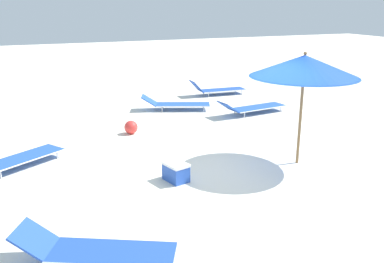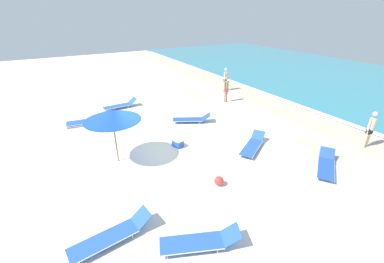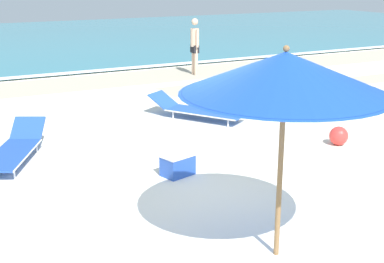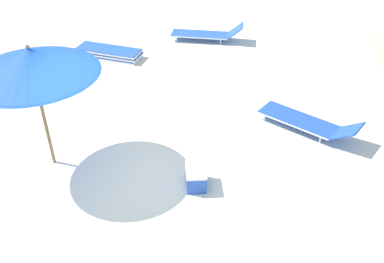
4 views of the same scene
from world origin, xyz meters
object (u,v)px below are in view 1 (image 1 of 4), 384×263
Objects in this scene: sun_lounger_beside_umbrella at (176,104)px; sun_lounger_near_water_right at (95,250)px; sun_lounger_mid_beach_pair_b at (252,107)px; sun_lounger_mid_beach_pair_a at (13,160)px; beach_ball at (131,127)px; cooler_box at (176,172)px; sun_lounger_mid_beach_solo at (217,89)px; beach_umbrella at (304,66)px.

sun_lounger_near_water_right reaches higher than sun_lounger_beside_umbrella.
sun_lounger_mid_beach_pair_a is at bearing 99.26° from sun_lounger_mid_beach_pair_b.
sun_lounger_mid_beach_pair_b is 6.68× the size of beach_ball.
sun_lounger_near_water_right is 2.92m from cooler_box.
cooler_box is at bearing 127.19° from sun_lounger_mid_beach_pair_b.
beach_ball is at bearing 7.73° from sun_lounger_near_water_right.
sun_lounger_beside_umbrella is 8.50m from sun_lounger_near_water_right.
sun_lounger_mid_beach_pair_b reaches higher than cooler_box.
sun_lounger_mid_beach_pair_b is (-2.95, 0.21, -0.01)m from sun_lounger_mid_beach_solo.
cooler_box is at bearing -178.86° from sun_lounger_beside_umbrella.
sun_lounger_mid_beach_pair_a is 3.27m from beach_ball.
beach_umbrella is at bearing -39.23° from sun_lounger_near_water_right.
sun_lounger_mid_beach_solo is (9.10, -6.20, 0.01)m from sun_lounger_near_water_right.
beach_umbrella reaches higher than sun_lounger_mid_beach_pair_b.
sun_lounger_mid_beach_solo is 8.12m from cooler_box.
sun_lounger_mid_beach_pair_a reaches higher than cooler_box.
beach_umbrella is 1.09× the size of sun_lounger_mid_beach_pair_a.
sun_lounger_mid_beach_pair_a is (-3.46, 4.93, -0.00)m from sun_lounger_beside_umbrella.
sun_lounger_mid_beach_solo reaches higher than sun_lounger_near_water_right.
sun_lounger_mid_beach_pair_b is at bearing -81.37° from beach_ball.
sun_lounger_beside_umbrella is at bearing 144.08° from cooler_box.
sun_lounger_beside_umbrella is (5.46, 0.77, -1.89)m from beach_umbrella.
sun_lounger_beside_umbrella is 2.45m from sun_lounger_mid_beach_pair_b.
sun_lounger_beside_umbrella reaches higher than beach_ball.
sun_lounger_mid_beach_solo reaches higher than beach_ball.
beach_umbrella reaches higher than cooler_box.
sun_lounger_mid_beach_pair_a is at bearing 127.98° from sun_lounger_mid_beach_solo.
cooler_box is at bearing 87.92° from beach_umbrella.
beach_ball is at bearing 156.38° from sun_lounger_beside_umbrella.
sun_lounger_beside_umbrella is at bearing -45.29° from beach_ball.
sun_lounger_mid_beach_solo is at bearing -33.20° from sun_lounger_beside_umbrella.
sun_lounger_mid_beach_pair_a is (1.99, 5.70, -1.90)m from beach_umbrella.
sun_lounger_mid_beach_pair_b is (6.15, -6.00, -0.00)m from sun_lounger_near_water_right.
sun_lounger_mid_beach_pair_b is at bearing 119.22° from cooler_box.
sun_lounger_near_water_right is 0.91× the size of sun_lounger_mid_beach_pair_b.
sun_lounger_beside_umbrella is at bearing 48.40° from sun_lounger_mid_beach_pair_b.
sun_lounger_mid_beach_solo is 0.90× the size of sun_lounger_mid_beach_pair_b.
sun_lounger_near_water_right reaches higher than cooler_box.
sun_lounger_mid_beach_solo is at bearing -11.44° from sun_lounger_mid_beach_pair_b.
beach_umbrella is 7.42m from sun_lounger_mid_beach_solo.
sun_lounger_mid_beach_solo is 2.96m from sun_lounger_mid_beach_pair_b.
sun_lounger_mid_beach_solo is at bearing 133.14° from cooler_box.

